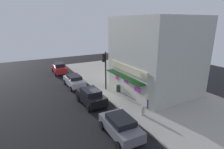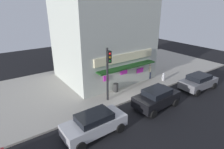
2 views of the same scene
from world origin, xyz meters
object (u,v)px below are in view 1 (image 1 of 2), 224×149
pedestrian (148,99)px  parked_car_grey (121,126)px  parked_car_red (59,68)px  fire_hydrant (143,111)px  parked_car_silver (74,81)px  traffic_light (105,66)px  trash_can (118,88)px  parked_car_black (91,96)px

pedestrian → parked_car_grey: pedestrian is taller
parked_car_grey → parked_car_red: 18.95m
fire_hydrant → parked_car_silver: 10.83m
traffic_light → parked_car_grey: size_ratio=1.14×
traffic_light → pedestrian: (6.39, 1.40, -2.02)m
parked_car_grey → parked_car_silver: size_ratio=0.96×
fire_hydrant → trash_can: size_ratio=1.08×
pedestrian → parked_car_red: (-16.63, -4.62, -0.21)m
trash_can → parked_car_red: 12.51m
fire_hydrant → parked_car_black: bearing=-145.9°
parked_car_grey → trash_can: bearing=150.8°
parked_car_grey → parked_car_red: parked_car_red is taller
traffic_light → fire_hydrant: bearing=1.1°
trash_can → pedestrian: (4.86, 0.40, 0.54)m
traffic_light → trash_can: 3.14m
parked_car_red → parked_car_black: bearing=1.2°
parked_car_black → parked_car_silver: bearing=179.8°
fire_hydrant → trash_can: bearing=171.5°
parked_car_silver → parked_car_red: size_ratio=1.00×
pedestrian → parked_car_black: (-3.65, -4.34, -0.26)m
traffic_light → parked_car_grey: traffic_light is taller
trash_can → fire_hydrant: bearing=-8.5°
pedestrian → parked_car_silver: (-9.48, -4.33, -0.30)m
parked_car_silver → parked_car_black: (5.83, -0.02, 0.04)m
parked_car_silver → parked_car_red: bearing=-177.7°
fire_hydrant → parked_car_black: 5.51m
parked_car_black → fire_hydrant: bearing=34.1°
trash_can → parked_car_black: bearing=-73.0°
pedestrian → parked_car_red: size_ratio=0.41×
fire_hydrant → parked_car_red: size_ratio=0.21×
pedestrian → parked_car_silver: bearing=-155.5°
fire_hydrant → parked_car_black: (-4.56, -3.09, 0.26)m
trash_can → parked_car_silver: 6.07m
traffic_light → parked_car_black: traffic_light is taller
fire_hydrant → trash_can: (-5.77, 0.86, -0.02)m
parked_car_black → trash_can: bearing=107.0°
fire_hydrant → trash_can: fire_hydrant is taller
traffic_light → parked_car_red: (-10.24, -3.22, -2.23)m
pedestrian → parked_car_black: bearing=-130.0°
parked_car_grey → traffic_light: bearing=160.9°
parked_car_grey → parked_car_red: size_ratio=0.96×
parked_car_silver → parked_car_black: size_ratio=1.04×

